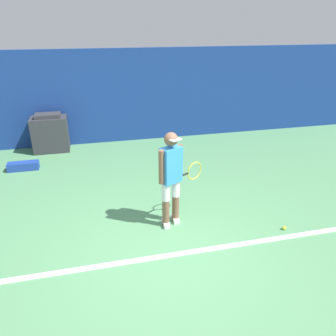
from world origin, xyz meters
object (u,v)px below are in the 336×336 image
tennis_ball (284,228)px  equipment_bag (23,166)px  tennis_player (171,175)px  covered_chair (50,133)px

tennis_ball → equipment_bag: 5.92m
tennis_ball → tennis_player: bearing=160.4°
covered_chair → equipment_bag: (-0.57, -1.18, -0.39)m
tennis_ball → equipment_bag: equipment_bag is taller
tennis_ball → covered_chair: (-4.11, 4.82, 0.45)m
tennis_player → equipment_bag: tennis_player is taller
tennis_ball → equipment_bag: (-4.67, 3.64, 0.06)m
covered_chair → equipment_bag: 1.36m
tennis_player → covered_chair: bearing=91.9°
tennis_player → covered_chair: 4.78m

